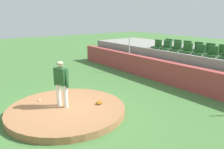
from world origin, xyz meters
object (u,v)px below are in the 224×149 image
at_px(stadium_chair_3, 187,50).
at_px(stadium_chair_9, 186,47).
at_px(stadium_chair_0, 157,46).
at_px(stadium_chair_4, 199,51).
at_px(stadium_chair_12, 222,51).
at_px(stadium_chair_7, 168,44).
at_px(stadium_chair_11, 209,50).
at_px(stadium_chair_1, 166,47).
at_px(pitcher, 61,80).
at_px(stadium_chair_5, 212,53).
at_px(stadium_chair_10, 198,48).
at_px(stadium_chair_2, 176,48).
at_px(stadium_chair_8, 176,46).
at_px(baseball, 40,100).
at_px(fielding_glove, 99,103).

bearing_deg(stadium_chair_3, stadium_chair_9, -52.08).
relative_size(stadium_chair_0, stadium_chair_3, 1.00).
xyz_separation_m(stadium_chair_4, stadium_chair_12, (0.69, 0.91, 0.00)).
distance_m(stadium_chair_7, stadium_chair_11, 2.77).
relative_size(stadium_chair_3, stadium_chair_12, 1.00).
bearing_deg(stadium_chair_1, stadium_chair_11, -157.02).
relative_size(stadium_chair_7, stadium_chair_12, 1.00).
relative_size(pitcher, stadium_chair_1, 3.43).
distance_m(stadium_chair_3, stadium_chair_11, 1.15).
bearing_deg(pitcher, stadium_chair_4, 60.82).
distance_m(stadium_chair_1, stadium_chair_5, 2.81).
bearing_deg(stadium_chair_10, stadium_chair_9, -0.04).
height_order(stadium_chair_2, stadium_chair_4, same).
bearing_deg(stadium_chair_1, stadium_chair_12, -161.81).
height_order(stadium_chair_8, stadium_chair_9, same).
height_order(stadium_chair_7, stadium_chair_8, same).
distance_m(baseball, stadium_chair_12, 8.93).
height_order(stadium_chair_1, stadium_chair_9, same).
bearing_deg(stadium_chair_4, baseball, 76.21).
bearing_deg(stadium_chair_5, stadium_chair_3, 0.80).
height_order(pitcher, stadium_chair_7, stadium_chair_7).
height_order(pitcher, stadium_chair_12, stadium_chair_12).
xyz_separation_m(baseball, stadium_chair_10, (1.18, 8.41, 1.43)).
bearing_deg(fielding_glove, stadium_chair_10, -22.12).
height_order(fielding_glove, stadium_chair_10, stadium_chair_10).
xyz_separation_m(stadium_chair_2, stadium_chair_4, (1.40, 0.02, 0.00)).
bearing_deg(stadium_chair_12, stadium_chair_10, 1.34).
bearing_deg(stadium_chair_7, stadium_chair_2, 146.44).
relative_size(baseball, stadium_chair_7, 0.15).
xyz_separation_m(stadium_chair_0, stadium_chair_7, (0.01, 0.93, 0.00)).
distance_m(fielding_glove, stadium_chair_2, 6.10).
height_order(stadium_chair_7, stadium_chair_11, same).
bearing_deg(stadium_chair_7, stadium_chair_8, -179.78).
bearing_deg(stadium_chair_8, stadium_chair_10, 179.22).
bearing_deg(stadium_chair_8, stadium_chair_11, 179.68).
relative_size(stadium_chair_3, stadium_chair_11, 1.00).
bearing_deg(stadium_chair_8, pitcher, 99.07).
height_order(fielding_glove, stadium_chair_1, stadium_chair_1).
distance_m(pitcher, stadium_chair_8, 8.04).
distance_m(stadium_chair_0, stadium_chair_4, 2.78).
xyz_separation_m(stadium_chair_5, stadium_chair_11, (-0.69, 0.90, 0.00)).
xyz_separation_m(stadium_chair_4, stadium_chair_5, (0.69, -0.02, 0.00)).
bearing_deg(stadium_chair_10, stadium_chair_0, 23.53).
xyz_separation_m(pitcher, stadium_chair_10, (0.17, 7.91, 0.47)).
xyz_separation_m(stadium_chair_8, stadium_chair_9, (0.71, -0.02, 0.00)).
height_order(fielding_glove, stadium_chair_5, stadium_chair_5).
distance_m(stadium_chair_3, stadium_chair_8, 1.70).
relative_size(stadium_chair_11, stadium_chair_12, 1.00).
bearing_deg(stadium_chair_11, stadium_chair_8, -0.32).
bearing_deg(stadium_chair_0, stadium_chair_8, -125.62).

